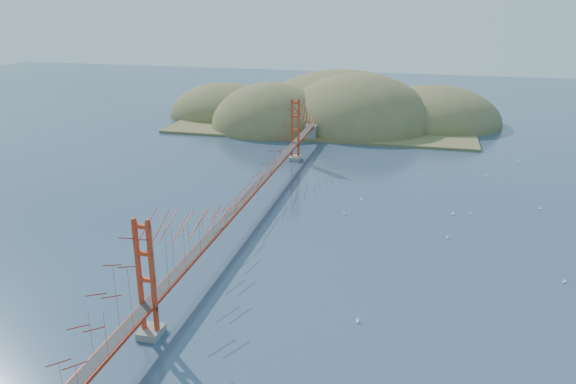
# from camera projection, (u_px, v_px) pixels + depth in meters

# --- Properties ---
(ground) EXTENTS (320.00, 320.00, 0.00)m
(ground) POSITION_uv_depth(u_px,v_px,m) (248.00, 217.00, 79.68)
(ground) COLOR navy
(ground) RESTS_ON ground
(bridge) EXTENTS (2.20, 94.40, 12.00)m
(bridge) POSITION_uv_depth(u_px,v_px,m) (247.00, 170.00, 77.51)
(bridge) COLOR gray
(bridge) RESTS_ON ground
(far_headlands) EXTENTS (84.00, 58.00, 25.00)m
(far_headlands) POSITION_uv_depth(u_px,v_px,m) (337.00, 119.00, 141.97)
(far_headlands) COLOR olive
(far_headlands) RESTS_ON ground
(sailboat_13) EXTENTS (0.66, 0.66, 0.70)m
(sailboat_13) POSITION_uv_depth(u_px,v_px,m) (564.00, 281.00, 61.66)
(sailboat_13) COLOR white
(sailboat_13) RESTS_ON ground
(sailboat_17) EXTENTS (0.51, 0.50, 0.57)m
(sailboat_17) POSITION_uv_depth(u_px,v_px,m) (521.00, 164.00, 103.83)
(sailboat_17) COLOR white
(sailboat_17) RESTS_ON ground
(sailboat_14) EXTENTS (0.49, 0.53, 0.59)m
(sailboat_14) POSITION_uv_depth(u_px,v_px,m) (471.00, 214.00, 80.67)
(sailboat_14) COLOR white
(sailboat_14) RESTS_ON ground
(sailboat_0) EXTENTS (0.53, 0.53, 0.60)m
(sailboat_0) POSITION_uv_depth(u_px,v_px,m) (448.00, 237.00, 72.98)
(sailboat_0) COLOR white
(sailboat_0) RESTS_ON ground
(sailboat_4) EXTENTS (0.57, 0.57, 0.59)m
(sailboat_4) POSITION_uv_depth(u_px,v_px,m) (540.00, 208.00, 82.67)
(sailboat_4) COLOR white
(sailboat_4) RESTS_ON ground
(sailboat_12) EXTENTS (0.53, 0.52, 0.60)m
(sailboat_12) POSITION_uv_depth(u_px,v_px,m) (422.00, 175.00, 97.70)
(sailboat_12) COLOR white
(sailboat_12) RESTS_ON ground
(sailboat_16) EXTENTS (0.58, 0.58, 0.61)m
(sailboat_16) POSITION_uv_depth(u_px,v_px,m) (344.00, 213.00, 80.89)
(sailboat_16) COLOR white
(sailboat_16) RESTS_ON ground
(sailboat_7) EXTENTS (0.65, 0.57, 0.74)m
(sailboat_7) POSITION_uv_depth(u_px,v_px,m) (486.00, 175.00, 97.78)
(sailboat_7) COLOR white
(sailboat_7) RESTS_ON ground
(sailboat_10) EXTENTS (0.60, 0.66, 0.74)m
(sailboat_10) POSITION_uv_depth(u_px,v_px,m) (358.00, 320.00, 54.31)
(sailboat_10) COLOR white
(sailboat_10) RESTS_ON ground
(sailboat_1) EXTENTS (0.60, 0.60, 0.63)m
(sailboat_1) POSITION_uv_depth(u_px,v_px,m) (361.00, 199.00, 86.53)
(sailboat_1) COLOR white
(sailboat_1) RESTS_ON ground
(sailboat_15) EXTENTS (0.62, 0.62, 0.67)m
(sailboat_15) POSITION_uv_depth(u_px,v_px,m) (518.00, 161.00, 105.76)
(sailboat_15) COLOR white
(sailboat_15) RESTS_ON ground
(sailboat_8) EXTENTS (0.64, 0.64, 0.68)m
(sailboat_8) POSITION_uv_depth(u_px,v_px,m) (453.00, 214.00, 80.60)
(sailboat_8) COLOR white
(sailboat_8) RESTS_ON ground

